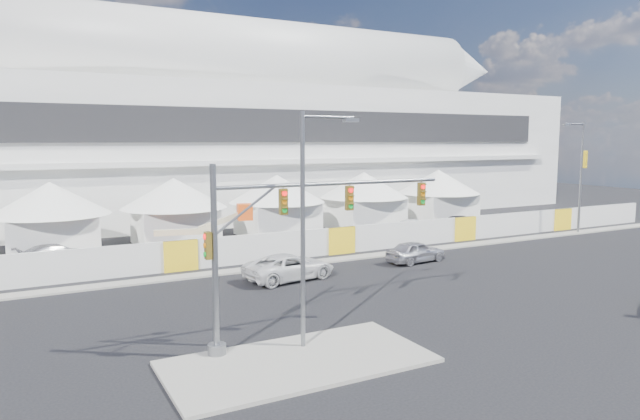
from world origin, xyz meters
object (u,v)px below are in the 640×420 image
traffic_mast (271,244)px  streetlight_curb (580,169)px  lot_car_c (56,255)px  streetlight_median (308,214)px  lot_car_a (418,228)px  lot_car_b (463,223)px  boom_lift (178,248)px  pickup_curb (290,267)px  sedan_silver (416,252)px

traffic_mast → streetlight_curb: 38.31m
lot_car_c → streetlight_curb: size_ratio=0.50×
streetlight_median → lot_car_a: bearing=43.5°
lot_car_b → streetlight_median: size_ratio=0.48×
lot_car_a → streetlight_median: 29.02m
lot_car_b → lot_car_c: 34.35m
lot_car_b → lot_car_c: size_ratio=0.90×
traffic_mast → boom_lift: bearing=88.1°
boom_lift → lot_car_c: bearing=166.7°
lot_car_b → streetlight_median: streetlight_median is taller
streetlight_curb → streetlight_median: bearing=-157.5°
lot_car_b → streetlight_curb: (8.30, -5.80, 5.05)m
pickup_curb → lot_car_a: (16.59, 8.91, -0.07)m
pickup_curb → traffic_mast: traffic_mast is taller
lot_car_a → streetlight_curb: size_ratio=0.43×
streetlight_median → sedan_silver: bearing=38.6°
streetlight_median → boom_lift: streetlight_median is taller
lot_car_c → pickup_curb: bearing=-149.7°
pickup_curb → streetlight_median: streetlight_median is taller
pickup_curb → streetlight_curb: streetlight_curb is taller
pickup_curb → streetlight_median: 12.50m
pickup_curb → lot_car_b: 23.92m
pickup_curb → lot_car_c: 16.52m
pickup_curb → streetlight_median: bearing=150.2°
lot_car_b → boom_lift: size_ratio=0.56×
sedan_silver → streetlight_curb: 21.40m
streetlight_median → streetlight_curb: (34.52, 14.27, 0.28)m
boom_lift → sedan_silver: bearing=-13.9°
lot_car_c → streetlight_curb: 43.57m
lot_car_a → lot_car_c: bearing=103.6°
sedan_silver → pickup_curb: (-9.79, -0.37, 0.03)m
lot_car_a → streetlight_curb: (13.76, -5.44, 5.10)m
lot_car_a → boom_lift: boom_lift is taller
lot_car_b → traffic_mast: size_ratio=0.42×
streetlight_curb → lot_car_b: bearing=145.0°
sedan_silver → streetlight_curb: streetlight_curb is taller
lot_car_c → traffic_mast: size_ratio=0.46×
streetlight_median → pickup_curb: bearing=68.9°
sedan_silver → streetlight_curb: (20.56, 3.11, 5.06)m
traffic_mast → streetlight_median: (1.31, -0.77, 1.22)m
lot_car_a → traffic_mast: (-22.06, -18.94, 3.60)m
lot_car_c → streetlight_curb: streetlight_curb is taller
sedan_silver → streetlight_curb: size_ratio=0.44×
lot_car_a → lot_car_b: bearing=-68.3°
sedan_silver → lot_car_b: (12.25, 8.91, 0.02)m
sedan_silver → lot_car_b: lot_car_b is taller
lot_car_a → traffic_mast: 29.30m
lot_car_a → sedan_silver: bearing=159.3°
lot_car_c → streetlight_curb: (42.60, -7.59, 5.09)m
pickup_curb → lot_car_c: pickup_curb is taller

